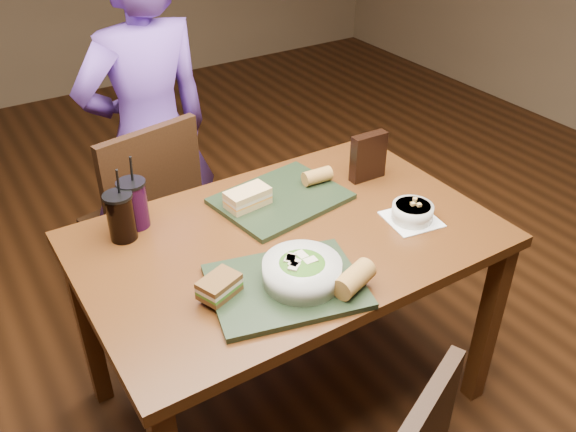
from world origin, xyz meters
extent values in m
plane|color=#381C0B|center=(0.00, 0.00, 0.00)|extent=(6.00, 6.00, 0.00)
cube|color=#4E280F|center=(0.60, -0.38, 0.35)|extent=(0.06, 0.06, 0.71)
cube|color=#4E280F|center=(-0.60, 0.38, 0.35)|extent=(0.06, 0.06, 0.71)
cube|color=#4E280F|center=(0.60, 0.38, 0.35)|extent=(0.06, 0.06, 0.71)
cube|color=#4E280F|center=(0.00, 0.00, 0.73)|extent=(1.30, 0.85, 0.04)
cube|color=black|center=(-0.23, 0.77, 0.44)|extent=(0.48, 0.48, 0.04)
cube|color=black|center=(-0.23, 0.58, 0.70)|extent=(0.41, 0.12, 0.48)
cube|color=black|center=(-0.40, 0.59, 0.21)|extent=(0.04, 0.04, 0.42)
cube|color=black|center=(-0.05, 0.59, 0.21)|extent=(0.04, 0.04, 0.42)
cube|color=black|center=(-0.40, 0.94, 0.21)|extent=(0.04, 0.04, 0.42)
cube|color=black|center=(-0.05, 0.94, 0.21)|extent=(0.04, 0.04, 0.42)
imported|color=#61389B|center=(-0.13, 0.84, 0.78)|extent=(0.61, 0.43, 1.55)
cube|color=black|center=(-0.15, -0.22, 0.76)|extent=(0.49, 0.41, 0.02)
cube|color=black|center=(0.09, 0.18, 0.76)|extent=(0.46, 0.38, 0.02)
cylinder|color=silver|center=(-0.10, -0.24, 0.80)|extent=(0.22, 0.22, 0.06)
ellipsoid|color=#427219|center=(-0.10, -0.24, 0.81)|extent=(0.18, 0.18, 0.06)
cube|color=beige|center=(-0.13, -0.23, 0.84)|extent=(0.04, 0.04, 0.01)
cube|color=beige|center=(-0.09, -0.21, 0.84)|extent=(0.03, 0.04, 0.01)
cube|color=beige|center=(-0.13, -0.24, 0.84)|extent=(0.05, 0.04, 0.01)
cube|color=beige|center=(-0.12, -0.21, 0.84)|extent=(0.04, 0.04, 0.01)
cube|color=beige|center=(-0.08, -0.25, 0.84)|extent=(0.04, 0.03, 0.01)
cube|color=beige|center=(-0.13, -0.21, 0.84)|extent=(0.05, 0.04, 0.01)
cube|color=white|center=(0.39, -0.15, 0.75)|extent=(0.19, 0.19, 0.00)
cylinder|color=silver|center=(0.39, -0.15, 0.78)|extent=(0.13, 0.13, 0.05)
cylinder|color=black|center=(0.39, -0.15, 0.80)|extent=(0.12, 0.12, 0.01)
cube|color=#B28947|center=(0.40, -0.16, 0.81)|extent=(0.01, 0.01, 0.01)
cube|color=#B28947|center=(0.41, -0.13, 0.81)|extent=(0.02, 0.02, 0.01)
cube|color=#B28947|center=(0.39, -0.15, 0.81)|extent=(0.02, 0.02, 0.01)
cube|color=#593819|center=(-0.32, -0.16, 0.78)|extent=(0.13, 0.11, 0.02)
cube|color=#3F721E|center=(-0.32, -0.16, 0.79)|extent=(0.13, 0.11, 0.01)
cube|color=beige|center=(-0.32, -0.16, 0.80)|extent=(0.13, 0.11, 0.01)
cube|color=#593819|center=(-0.32, -0.16, 0.81)|extent=(0.13, 0.11, 0.02)
cube|color=tan|center=(-0.04, 0.20, 0.78)|extent=(0.16, 0.10, 0.02)
cube|color=orange|center=(-0.04, 0.20, 0.79)|extent=(0.16, 0.10, 0.01)
cube|color=beige|center=(-0.04, 0.20, 0.80)|extent=(0.16, 0.10, 0.01)
cube|color=tan|center=(-0.04, 0.20, 0.82)|extent=(0.16, 0.10, 0.02)
cylinder|color=#AD7533|center=(0.00, -0.34, 0.80)|extent=(0.14, 0.10, 0.06)
cylinder|color=#AD7533|center=(0.25, 0.20, 0.79)|extent=(0.11, 0.06, 0.05)
cylinder|color=black|center=(-0.45, 0.26, 0.82)|extent=(0.08, 0.08, 0.15)
cylinder|color=black|center=(-0.45, 0.26, 0.90)|extent=(0.09, 0.09, 0.01)
cylinder|color=black|center=(-0.44, 0.26, 0.95)|extent=(0.01, 0.02, 0.10)
cylinder|color=black|center=(-0.39, 0.31, 0.83)|extent=(0.09, 0.09, 0.15)
cylinder|color=black|center=(-0.39, 0.31, 0.91)|extent=(0.09, 0.09, 0.01)
cylinder|color=black|center=(-0.38, 0.31, 0.95)|extent=(0.01, 0.02, 0.10)
cube|color=black|center=(0.44, 0.15, 0.84)|extent=(0.14, 0.05, 0.18)
camera|label=1|loc=(-0.85, -1.34, 1.86)|focal=38.00mm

